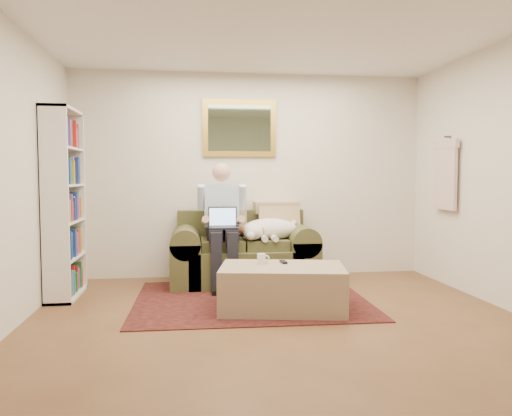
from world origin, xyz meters
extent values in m
cube|color=brown|center=(0.00, 0.00, 0.00)|extent=(4.50, 5.00, 0.01)
cube|color=white|center=(0.00, 0.00, 2.60)|extent=(4.50, 5.00, 0.01)
cube|color=silver|center=(0.00, 2.50, 1.30)|extent=(4.50, 0.01, 2.60)
cube|color=black|center=(-0.15, 1.19, 0.01)|extent=(2.41, 1.94, 0.01)
cube|color=#474A27|center=(-0.14, 1.99, 0.21)|extent=(1.31, 0.84, 0.43)
cube|color=#474A27|center=(-0.14, 2.36, 0.64)|extent=(1.58, 0.18, 0.44)
cube|color=#474A27|center=(-0.83, 1.99, 0.26)|extent=(0.34, 0.84, 0.87)
cube|color=#474A27|center=(0.55, 1.99, 0.26)|extent=(0.34, 0.84, 0.87)
cube|color=#474A27|center=(-0.40, 1.94, 0.49)|extent=(0.50, 0.57, 0.12)
cube|color=#474A27|center=(0.12, 1.94, 0.49)|extent=(0.50, 0.57, 0.12)
cube|color=black|center=(-0.40, 1.75, 0.70)|extent=(0.33, 0.23, 0.02)
cube|color=black|center=(-0.40, 1.87, 0.82)|extent=(0.33, 0.06, 0.23)
cube|color=#99BFF2|center=(-0.40, 1.86, 0.82)|extent=(0.30, 0.05, 0.20)
cube|color=tan|center=(0.11, 0.77, 0.21)|extent=(1.29, 0.95, 0.43)
cylinder|color=white|center=(-0.08, 0.92, 0.48)|extent=(0.08, 0.08, 0.10)
cube|color=black|center=(0.15, 0.93, 0.44)|extent=(0.06, 0.15, 0.02)
cube|color=gold|center=(-0.14, 2.48, 1.90)|extent=(0.94, 0.04, 0.72)
cube|color=gray|center=(-0.14, 2.46, 1.90)|extent=(0.80, 0.01, 0.58)
camera|label=1|loc=(-0.76, -3.90, 1.29)|focal=35.00mm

